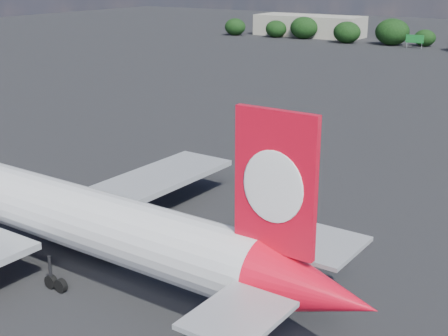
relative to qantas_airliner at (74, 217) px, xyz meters
The scene contains 4 objects.
ground 60.56m from the qantas_airliner, 97.89° to the left, with size 500.00×500.00×0.00m, color black.
qantas_airliner is the anchor object (origin of this frame).
terminal_building 205.29m from the qantas_airliner, 110.91° to the left, with size 42.00×16.00×8.00m.
highway_sign 177.73m from the qantas_airliner, 98.50° to the left, with size 6.00×0.30×4.50m.
Camera 1 is at (46.92, -33.87, 25.83)m, focal length 50.00 mm.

